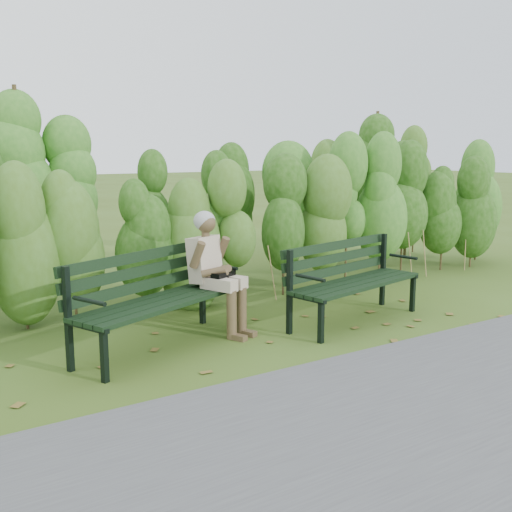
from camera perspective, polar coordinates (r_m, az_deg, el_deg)
ground at (r=6.25m, az=1.74°, el=-7.26°), size 80.00×80.00×0.00m
footpath at (r=4.71m, az=17.43°, el=-13.65°), size 60.00×2.50×0.01m
hedge_band at (r=7.60m, az=-6.17°, el=5.47°), size 11.04×1.67×2.42m
leaf_litter at (r=6.07m, az=3.22°, el=-7.78°), size 5.65×2.12×0.01m
bench_left at (r=5.75m, az=-9.86°, el=-3.41°), size 1.91×1.24×0.91m
bench_right at (r=6.63m, az=8.85°, el=-1.77°), size 1.82×0.91×0.87m
seated_woman at (r=6.10m, az=-4.00°, el=-0.77°), size 0.56×0.75×1.25m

